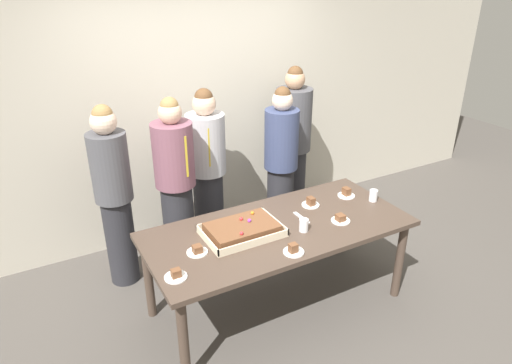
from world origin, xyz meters
TOP-DOWN VIEW (x-y plane):
  - ground_plane at (0.00, 0.00)m, footprint 12.00×12.00m
  - interior_back_panel at (0.00, 1.60)m, footprint 8.00×0.12m
  - party_table at (0.00, 0.00)m, footprint 2.08×0.93m
  - sheet_cake at (-0.30, 0.04)m, footprint 0.58×0.40m
  - plated_slice_near_left at (0.47, -0.16)m, footprint 0.15×0.15m
  - plated_slice_near_right at (-0.69, -0.03)m, footprint 0.15×0.15m
  - plated_slice_far_left at (0.80, 0.17)m, footprint 0.15×0.15m
  - plated_slice_far_right at (-0.10, -0.35)m, footprint 0.15×0.15m
  - plated_slice_center_front at (-0.92, -0.23)m, footprint 0.15×0.15m
  - plated_slice_center_back at (0.42, 0.17)m, footprint 0.15×0.15m
  - drink_cup_nearest at (0.94, -0.02)m, footprint 0.07×0.07m
  - drink_cup_middle at (0.13, -0.14)m, footprint 0.07×0.07m
  - cake_server_utensil at (0.23, 0.03)m, footprint 0.03×0.20m
  - person_serving_front at (-0.11, 1.12)m, footprint 0.36×0.36m
  - person_green_shirt_behind at (0.52, 0.81)m, footprint 0.32×0.32m
  - person_striped_tie_right at (-1.02, 0.97)m, footprint 0.32×0.32m
  - person_far_right_suit at (0.88, 1.16)m, footprint 0.37×0.37m
  - person_left_edge_reaching at (-0.52, 0.84)m, footprint 0.35×0.35m

SIDE VIEW (x-z plane):
  - ground_plane at x=0.00m, z-range 0.00..0.00m
  - party_table at x=0.00m, z-range 0.30..1.05m
  - cake_server_utensil at x=0.23m, z-range 0.75..0.76m
  - plated_slice_center_front at x=-0.92m, z-range 0.74..0.80m
  - plated_slice_near_left at x=0.47m, z-range 0.74..0.80m
  - plated_slice_near_right at x=-0.69m, z-range 0.74..0.80m
  - plated_slice_far_right at x=-0.10m, z-range 0.74..0.81m
  - plated_slice_center_back at x=0.42m, z-range 0.74..0.82m
  - plated_slice_far_left at x=0.80m, z-range 0.74..0.82m
  - sheet_cake at x=-0.30m, z-range 0.74..0.85m
  - drink_cup_nearest at x=0.94m, z-range 0.75..0.85m
  - drink_cup_middle at x=0.13m, z-range 0.75..0.85m
  - person_serving_front at x=-0.11m, z-range 0.02..1.64m
  - person_green_shirt_behind at x=0.52m, z-range 0.03..1.65m
  - person_left_edge_reaching at x=-0.52m, z-range 0.03..1.68m
  - person_striped_tie_right at x=-1.02m, z-range 0.04..1.67m
  - person_far_right_suit at x=0.88m, z-range 0.02..1.74m
  - interior_back_panel at x=0.00m, z-range 0.00..3.00m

